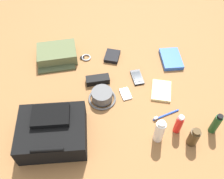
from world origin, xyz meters
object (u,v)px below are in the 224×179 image
at_px(paperback_novel, 171,59).
at_px(sunglasses_case, 98,80).
at_px(bucket_hat, 102,96).
at_px(notepad, 161,90).
at_px(toothpaste_tube, 159,131).
at_px(sunscreen_spray, 179,124).
at_px(wallet, 112,56).
at_px(toothbrush, 164,115).
at_px(cell_phone, 137,77).
at_px(media_player, 125,94).
at_px(backpack, 53,132).
at_px(shampoo_bottle, 216,124).
at_px(wristwatch, 86,58).
at_px(cologne_bottle, 194,137).
at_px(toiletry_pouch, 57,54).

height_order(paperback_novel, sunglasses_case, sunglasses_case).
xyz_separation_m(bucket_hat, sunglasses_case, (0.02, -0.13, -0.01)).
bearing_deg(notepad, toothpaste_tube, 88.96).
bearing_deg(sunscreen_spray, paperback_novel, -98.13).
bearing_deg(paperback_novel, wallet, -7.08).
relative_size(paperback_novel, toothbrush, 1.21).
xyz_separation_m(cell_phone, media_player, (0.08, 0.12, -0.00)).
xyz_separation_m(bucket_hat, notepad, (-0.35, -0.04, -0.02)).
bearing_deg(wallet, sunscreen_spray, 134.26).
xyz_separation_m(cell_phone, notepad, (-0.13, 0.11, 0.00)).
bearing_deg(backpack, shampoo_bottle, 179.90).
bearing_deg(notepad, wristwatch, -21.30).
distance_m(cologne_bottle, toothbrush, 0.20).
xyz_separation_m(toiletry_pouch, cell_phone, (-0.50, 0.20, -0.03)).
distance_m(wallet, sunglasses_case, 0.23).
xyz_separation_m(wristwatch, sunglasses_case, (-0.08, 0.21, 0.01)).
relative_size(paperback_novel, notepad, 1.23).
bearing_deg(toiletry_pouch, toothpaste_tube, 132.34).
height_order(backpack, wristwatch, backpack).
xyz_separation_m(wristwatch, wallet, (-0.17, 0.00, 0.01)).
xyz_separation_m(backpack, cell_phone, (-0.47, -0.38, -0.06)).
bearing_deg(wallet, media_player, 116.59).
bearing_deg(media_player, paperback_novel, -140.90).
bearing_deg(wallet, wristwatch, 14.32).
distance_m(toothpaste_tube, sunglasses_case, 0.50).
distance_m(sunscreen_spray, cell_phone, 0.41).
distance_m(toiletry_pouch, bucket_hat, 0.44).
bearing_deg(notepad, wallet, -34.84).
height_order(toiletry_pouch, cell_phone, toiletry_pouch).
distance_m(shampoo_bottle, paperback_novel, 0.54).
bearing_deg(toiletry_pouch, backpack, 92.75).
relative_size(toiletry_pouch, toothbrush, 1.73).
bearing_deg(shampoo_bottle, paperback_novel, -77.77).
bearing_deg(toothpaste_tube, media_player, -64.49).
xyz_separation_m(toothpaste_tube, notepad, (-0.07, -0.30, -0.07)).
height_order(cologne_bottle, sunscreen_spray, sunscreen_spray).
relative_size(cologne_bottle, paperback_novel, 0.64).
bearing_deg(sunscreen_spray, notepad, -82.52).
height_order(sunscreen_spray, wallet, sunscreen_spray).
distance_m(paperback_novel, wristwatch, 0.56).
relative_size(shampoo_bottle, cologne_bottle, 1.21).
height_order(toothpaste_tube, wallet, toothpaste_tube).
height_order(bucket_hat, sunglasses_case, bucket_hat).
distance_m(backpack, media_player, 0.47).
bearing_deg(notepad, toothbrush, 98.30).
relative_size(sunscreen_spray, paperback_novel, 0.73).
bearing_deg(shampoo_bottle, sunscreen_spray, -3.25).
distance_m(paperback_novel, sunglasses_case, 0.50).
bearing_deg(toothbrush, notepad, -94.16).
bearing_deg(backpack, toothbrush, -170.33).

